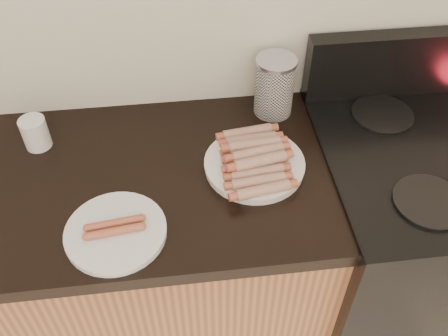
{
  "coord_description": "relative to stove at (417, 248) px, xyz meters",
  "views": [
    {
      "loc": [
        0.01,
        0.77,
        1.85
      ],
      "look_at": [
        0.11,
        1.62,
        0.98
      ],
      "focal_mm": 40.0,
      "sensor_mm": 36.0,
      "label": 1
    }
  ],
  "objects": [
    {
      "name": "stove",
      "position": [
        0.0,
        0.0,
        0.0
      ],
      "size": [
        0.76,
        0.65,
        0.91
      ],
      "color": "black",
      "rests_on": "floor"
    },
    {
      "name": "stove_panel",
      "position": [
        0.0,
        0.28,
        0.55
      ],
      "size": [
        0.76,
        0.06,
        0.2
      ],
      "primitive_type": "cube",
      "color": "black",
      "rests_on": "stove"
    },
    {
      "name": "burner_near_left",
      "position": [
        -0.17,
        -0.17,
        0.46
      ],
      "size": [
        0.18,
        0.18,
        0.01
      ],
      "primitive_type": "cylinder",
      "color": "black",
      "rests_on": "stove"
    },
    {
      "name": "burner_far_left",
      "position": [
        -0.17,
        0.17,
        0.46
      ],
      "size": [
        0.18,
        0.18,
        0.01
      ],
      "primitive_type": "cylinder",
      "color": "black",
      "rests_on": "stove"
    },
    {
      "name": "main_plate",
      "position": [
        -0.58,
        0.01,
        0.45
      ],
      "size": [
        0.32,
        0.32,
        0.02
      ],
      "primitive_type": "cylinder",
      "rotation": [
        0.0,
        0.0,
        0.24
      ],
      "color": "white",
      "rests_on": "counter_slab"
    },
    {
      "name": "side_plate",
      "position": [
        -0.93,
        -0.17,
        0.45
      ],
      "size": [
        0.31,
        0.31,
        0.02
      ],
      "primitive_type": "cylinder",
      "rotation": [
        0.0,
        0.0,
        -0.36
      ],
      "color": "white",
      "rests_on": "counter_slab"
    },
    {
      "name": "hotdog_pile",
      "position": [
        -0.58,
        0.01,
        0.48
      ],
      "size": [
        0.14,
        0.26,
        0.05
      ],
      "rotation": [
        0.0,
        0.0,
        0.11
      ],
      "color": "maroon",
      "rests_on": "main_plate"
    },
    {
      "name": "plain_sausages",
      "position": [
        -0.93,
        -0.17,
        0.47
      ],
      "size": [
        0.13,
        0.06,
        0.02
      ],
      "rotation": [
        0.0,
        0.0,
        0.12
      ],
      "color": "#B26940",
      "rests_on": "side_plate"
    },
    {
      "name": "canister",
      "position": [
        -0.48,
        0.24,
        0.53
      ],
      "size": [
        0.12,
        0.12,
        0.18
      ],
      "rotation": [
        0.0,
        0.0,
        0.06
      ],
      "color": "silver",
      "rests_on": "counter_slab"
    },
    {
      "name": "mug",
      "position": [
        -1.16,
        0.17,
        0.49
      ],
      "size": [
        0.07,
        0.07,
        0.09
      ],
      "primitive_type": "cylinder",
      "rotation": [
        0.0,
        0.0,
        -0.01
      ],
      "color": "white",
      "rests_on": "counter_slab"
    }
  ]
}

